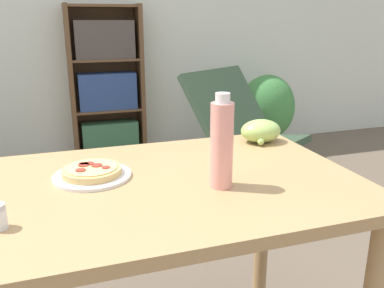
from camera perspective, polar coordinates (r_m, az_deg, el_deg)
name	(u,v)px	position (r m, az deg, el deg)	size (l,w,h in m)	color
wall_back	(58,12)	(3.80, -18.35, 17.22)	(8.00, 0.05, 2.60)	silver
dining_table	(139,217)	(1.24, -7.50, -10.12)	(1.33, 0.78, 0.78)	tan
pizza_on_plate	(92,173)	(1.27, -13.85, -3.95)	(0.23, 0.23, 0.04)	white
grape_bunch	(261,131)	(1.60, 9.64, 1.80)	(0.16, 0.13, 0.09)	#A8CC66
drink_bottle	(222,144)	(1.13, 4.19, 0.01)	(0.07, 0.07, 0.27)	pink
lounge_chair_far	(246,153)	(3.04, 7.55, -1.31)	(0.95, 1.01, 0.88)	black
bookshelf	(107,89)	(3.71, -11.83, 7.61)	(0.64, 0.26, 1.37)	brown
potted_plant_floor	(267,110)	(3.88, 10.45, 4.66)	(0.53, 0.45, 0.75)	#BCB2A3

